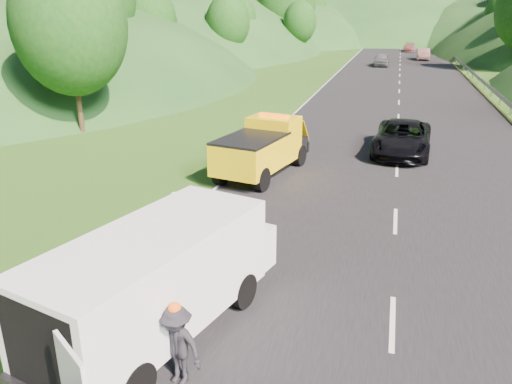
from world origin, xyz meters
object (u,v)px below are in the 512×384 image
(woman, at_px, (180,242))
(suitcase, at_px, (143,235))
(child, at_px, (201,243))
(passing_suv, at_px, (401,154))
(tow_truck, at_px, (263,147))
(white_van, at_px, (159,277))
(worker, at_px, (179,382))

(woman, distance_m, suitcase, 1.12)
(child, xyz_separation_m, passing_suv, (5.81, 12.03, 0.00))
(tow_truck, xyz_separation_m, white_van, (0.74, -11.47, 0.18))
(child, relative_size, suitcase, 1.63)
(woman, bearing_deg, passing_suv, -13.00)
(child, distance_m, suitcase, 1.75)
(child, height_order, passing_suv, passing_suv)
(tow_truck, distance_m, child, 7.19)
(white_van, bearing_deg, child, 115.52)
(woman, bearing_deg, tow_truck, 9.17)
(white_van, xyz_separation_m, suitcase, (-2.48, 3.87, -1.08))
(tow_truck, xyz_separation_m, child, (-0.09, -7.09, -1.19))
(woman, bearing_deg, white_van, -145.95)
(worker, bearing_deg, suitcase, 137.55)
(white_van, xyz_separation_m, woman, (-1.47, 4.26, -1.37))
(tow_truck, bearing_deg, child, -79.22)
(woman, xyz_separation_m, child, (0.64, 0.12, 0.00))
(white_van, distance_m, child, 4.67)
(worker, bearing_deg, woman, 127.60)
(woman, distance_m, worker, 6.13)
(white_van, distance_m, worker, 2.16)
(tow_truck, bearing_deg, worker, -70.83)
(woman, xyz_separation_m, worker, (2.45, -5.62, 0.00))
(worker, height_order, suitcase, worker)
(child, relative_size, passing_suv, 0.17)
(white_van, bearing_deg, worker, -39.50)
(white_van, height_order, passing_suv, white_van)
(worker, xyz_separation_m, suitcase, (-3.46, 5.22, 0.29))
(suitcase, height_order, passing_suv, passing_suv)
(tow_truck, bearing_deg, passing_suv, 52.38)
(white_van, xyz_separation_m, passing_suv, (4.98, 16.42, -1.37))
(white_van, relative_size, child, 7.68)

